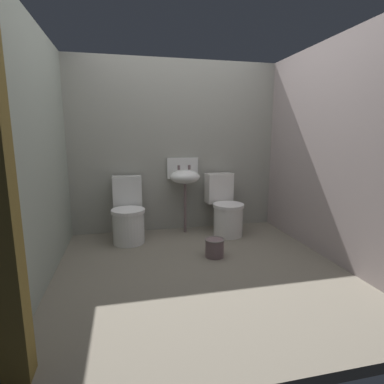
{
  "coord_description": "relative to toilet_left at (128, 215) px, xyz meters",
  "views": [
    {
      "loc": [
        -0.69,
        -2.74,
        1.3
      ],
      "look_at": [
        0.0,
        0.32,
        0.7
      ],
      "focal_mm": 28.28,
      "sensor_mm": 36.0,
      "label": 1
    }
  ],
  "objects": [
    {
      "name": "wall_back",
      "position": [
        0.66,
        0.4,
        0.8
      ],
      "size": [
        3.16,
        0.1,
        2.25
      ],
      "primitive_type": "cube",
      "color": "gray",
      "rests_on": "ground"
    },
    {
      "name": "ground_plane",
      "position": [
        0.66,
        -0.94,
        -0.36
      ],
      "size": [
        3.16,
        2.97,
        0.08
      ],
      "primitive_type": "cube",
      "color": "slate"
    },
    {
      "name": "wall_right",
      "position": [
        2.09,
        -0.84,
        0.8
      ],
      "size": [
        0.1,
        2.77,
        2.25
      ],
      "primitive_type": "cube",
      "color": "gray",
      "rests_on": "ground"
    },
    {
      "name": "sink",
      "position": [
        0.75,
        0.19,
        0.43
      ],
      "size": [
        0.42,
        0.35,
        0.99
      ],
      "color": "#6C575A",
      "rests_on": "ground"
    },
    {
      "name": "toilet_right",
      "position": [
        1.26,
        0.0,
        0.0
      ],
      "size": [
        0.45,
        0.63,
        0.78
      ],
      "rotation": [
        0.0,
        0.0,
        3.26
      ],
      "color": "white",
      "rests_on": "ground"
    },
    {
      "name": "bucket",
      "position": [
        0.89,
        -0.72,
        -0.22
      ],
      "size": [
        0.22,
        0.22,
        0.2
      ],
      "color": "#6C575A",
      "rests_on": "ground"
    },
    {
      "name": "wall_left",
      "position": [
        -0.76,
        -0.84,
        0.8
      ],
      "size": [
        0.1,
        2.77,
        2.25
      ],
      "primitive_type": "cube",
      "color": "gray",
      "rests_on": "ground"
    },
    {
      "name": "toilet_left",
      "position": [
        0.0,
        0.0,
        0.0
      ],
      "size": [
        0.4,
        0.59,
        0.78
      ],
      "rotation": [
        0.0,
        0.0,
        3.13
      ],
      "color": "white",
      "rests_on": "ground"
    }
  ]
}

